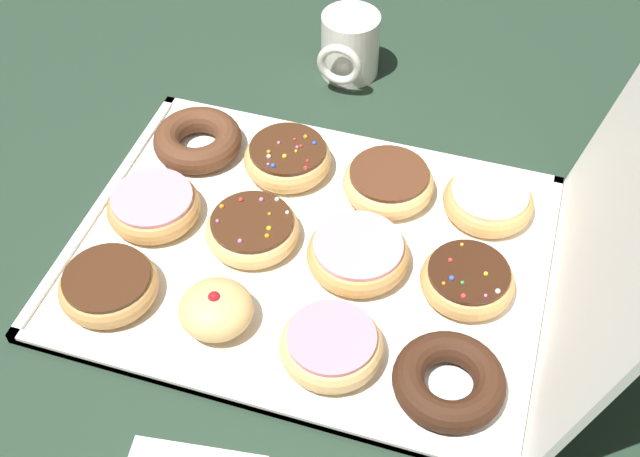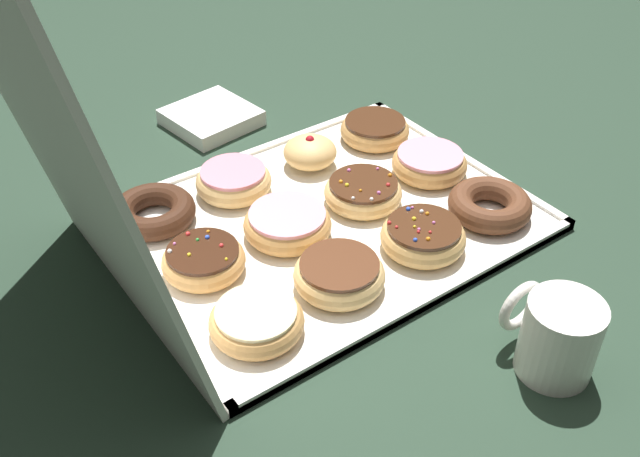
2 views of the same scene
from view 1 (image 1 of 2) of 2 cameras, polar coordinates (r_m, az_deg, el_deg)
ground_plane at (r=0.98m, az=-0.84°, el=-2.06°), size 3.00×3.00×0.00m
donut_box at (r=0.98m, az=-0.84°, el=-1.86°), size 0.43×0.56×0.01m
chocolate_cake_ring_donut_0 at (r=1.10m, az=-8.53°, el=6.13°), size 0.12×0.12×0.04m
pink_frosted_donut_1 at (r=1.02m, az=-11.45°, el=1.68°), size 0.11×0.11×0.04m
chocolate_frosted_donut_2 at (r=0.95m, az=-14.54°, el=-3.85°), size 0.11×0.11×0.03m
sprinkle_donut_3 at (r=1.06m, az=-2.27°, el=4.95°), size 0.11×0.11×0.04m
sprinkle_donut_4 at (r=0.98m, az=-4.74°, el=-0.06°), size 0.11×0.11×0.04m
jelly_filled_donut_5 at (r=0.90m, az=-7.26°, el=-5.60°), size 0.08×0.08×0.05m
chocolate_frosted_donut_6 at (r=1.03m, az=4.79°, el=3.23°), size 0.12×0.12×0.04m
pink_frosted_donut_7 at (r=0.95m, az=2.70°, el=-1.65°), size 0.12×0.12×0.04m
pink_frosted_donut_8 at (r=0.87m, az=0.80°, el=-8.15°), size 0.11×0.11×0.04m
glazed_ring_donut_9 at (r=1.03m, az=11.65°, el=1.92°), size 0.11×0.11×0.03m
sprinkle_donut_10 at (r=0.94m, az=10.27°, el=-3.40°), size 0.11×0.11×0.04m
chocolate_cake_ring_donut_11 at (r=0.86m, az=8.97°, el=-10.44°), size 0.12×0.12×0.03m
coffee_mug at (r=1.21m, az=2.07°, el=12.67°), size 0.10×0.08×0.10m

